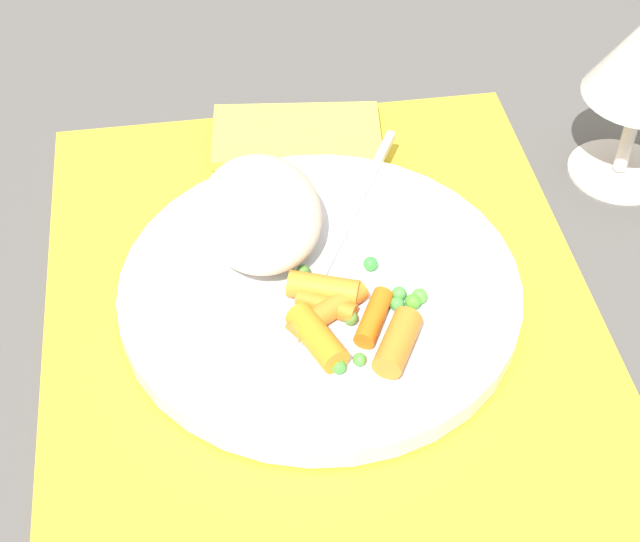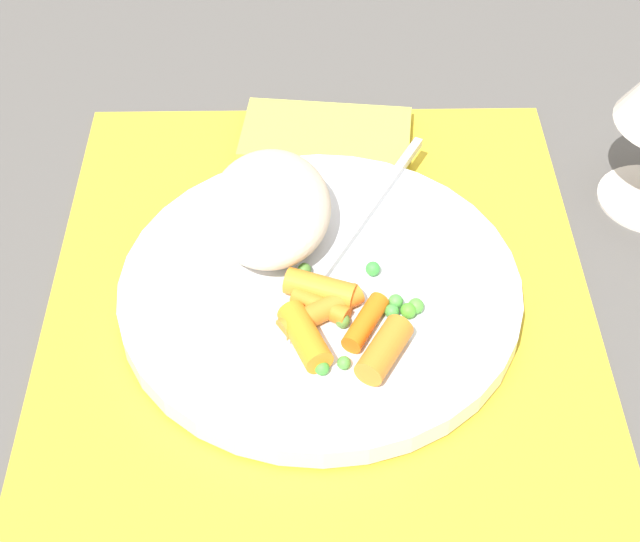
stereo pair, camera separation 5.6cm
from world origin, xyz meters
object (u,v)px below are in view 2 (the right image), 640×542
fork (341,250)px  napkin (326,134)px  plate (320,290)px  rice_mound (270,207)px  carrot_portion (336,321)px

fork → napkin: size_ratio=1.50×
plate → napkin: (-0.16, 0.01, -0.00)m
rice_mound → napkin: bearing=161.6°
plate → fork: fork is taller
plate → napkin: plate is taller
plate → fork: bearing=151.7°
carrot_portion → fork: bearing=175.4°
carrot_portion → fork: size_ratio=0.46×
rice_mound → fork: size_ratio=0.57×
plate → rice_mound: size_ratio=2.35×
plate → fork: 0.03m
napkin → plate: bearing=-2.5°
carrot_portion → napkin: carrot_portion is taller
rice_mound → carrot_portion: rice_mound is taller
rice_mound → carrot_portion: bearing=24.9°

